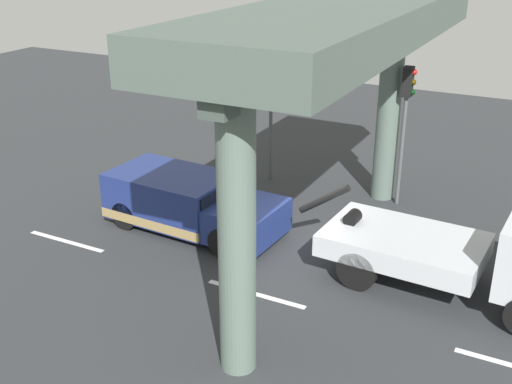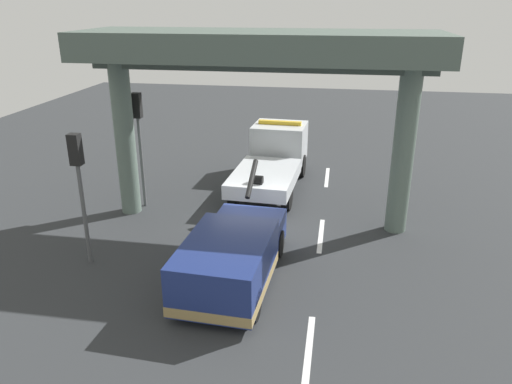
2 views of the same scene
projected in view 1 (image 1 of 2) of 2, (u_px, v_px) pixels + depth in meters
ground_plane at (295, 255)px, 17.19m from camera, size 60.00×40.00×0.10m
lane_stripe_west at (66, 241)px, 17.80m from camera, size 2.60×0.16×0.01m
lane_stripe_mid at (256, 294)px, 15.26m from camera, size 2.60×0.16×0.01m
tow_truck_white at (486, 254)px, 14.63m from camera, size 7.31×2.71×2.46m
towed_van_green at (187, 203)px, 18.33m from camera, size 5.30×2.45×1.58m
overpass_structure at (338, 44)px, 14.58m from camera, size 3.60×11.71×6.58m
traffic_light_near at (272, 97)px, 21.01m from camera, size 0.39×0.32×4.03m
traffic_light_far at (406, 106)px, 19.01m from camera, size 0.39×0.32×4.38m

